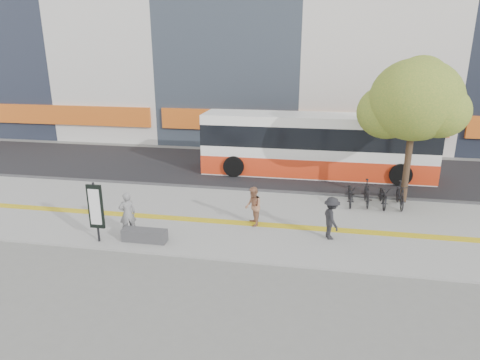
% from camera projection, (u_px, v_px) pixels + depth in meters
% --- Properties ---
extents(ground, '(120.00, 120.00, 0.00)m').
position_uv_depth(ground, '(224.00, 235.00, 15.49)').
color(ground, slate).
rests_on(ground, ground).
extents(sidewalk, '(40.00, 7.00, 0.08)m').
position_uv_depth(sidewalk, '(232.00, 218.00, 16.89)').
color(sidewalk, gray).
rests_on(sidewalk, ground).
extents(tactile_strip, '(40.00, 0.45, 0.01)m').
position_uv_depth(tactile_strip, '(229.00, 222.00, 16.40)').
color(tactile_strip, gold).
rests_on(tactile_strip, sidewalk).
extents(street, '(40.00, 8.00, 0.06)m').
position_uv_depth(street, '(258.00, 169.00, 23.92)').
color(street, black).
rests_on(street, ground).
extents(curb, '(40.00, 0.25, 0.14)m').
position_uv_depth(curb, '(246.00, 190.00, 20.16)').
color(curb, '#38383B').
rests_on(curb, ground).
extents(bench, '(1.60, 0.45, 0.45)m').
position_uv_depth(bench, '(145.00, 235.00, 14.72)').
color(bench, '#38383B').
rests_on(bench, sidewalk).
extents(signboard, '(0.55, 0.10, 2.20)m').
position_uv_depth(signboard, '(96.00, 207.00, 14.39)').
color(signboard, black).
rests_on(signboard, sidewalk).
extents(street_tree, '(4.40, 3.80, 6.31)m').
position_uv_depth(street_tree, '(414.00, 102.00, 17.42)').
color(street_tree, '#322516').
rests_on(street_tree, sidewalk).
extents(bus, '(12.20, 2.89, 3.25)m').
position_uv_depth(bus, '(316.00, 147.00, 22.43)').
color(bus, white).
rests_on(bus, street).
extents(bicycle_row, '(2.70, 1.87, 1.09)m').
position_uv_depth(bicycle_row, '(374.00, 194.00, 18.06)').
color(bicycle_row, black).
rests_on(bicycle_row, sidewalk).
extents(seated_woman, '(0.71, 0.66, 1.64)m').
position_uv_depth(seated_woman, '(127.00, 214.00, 15.08)').
color(seated_woman, black).
rests_on(seated_woman, sidewalk).
extents(pedestrian_tan, '(0.80, 0.90, 1.54)m').
position_uv_depth(pedestrian_tan, '(253.00, 207.00, 15.91)').
color(pedestrian_tan, '#9F694A').
rests_on(pedestrian_tan, sidewalk).
extents(pedestrian_dark, '(0.88, 1.14, 1.56)m').
position_uv_depth(pedestrian_dark, '(331.00, 218.00, 14.79)').
color(pedestrian_dark, black).
rests_on(pedestrian_dark, sidewalk).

